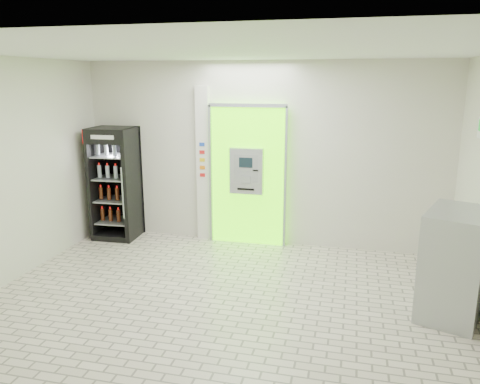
% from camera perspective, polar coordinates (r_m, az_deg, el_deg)
% --- Properties ---
extents(ground, '(6.00, 6.00, 0.00)m').
position_cam_1_polar(ground, '(5.83, -2.50, -14.07)').
color(ground, beige).
rests_on(ground, ground).
extents(room_shell, '(6.00, 6.00, 6.00)m').
position_cam_1_polar(room_shell, '(5.24, -2.71, 4.07)').
color(room_shell, silver).
rests_on(room_shell, ground).
extents(atm_assembly, '(1.30, 0.24, 2.33)m').
position_cam_1_polar(atm_assembly, '(7.71, 0.96, 2.13)').
color(atm_assembly, '#55F600').
rests_on(atm_assembly, ground).
extents(pillar, '(0.22, 0.11, 2.60)m').
position_cam_1_polar(pillar, '(7.92, -4.49, 3.36)').
color(pillar, silver).
rests_on(pillar, ground).
extents(beverage_cooler, '(0.75, 0.70, 1.92)m').
position_cam_1_polar(beverage_cooler, '(8.34, -14.90, 0.79)').
color(beverage_cooler, black).
rests_on(beverage_cooler, ground).
extents(steel_cabinet, '(0.94, 1.11, 1.27)m').
position_cam_1_polar(steel_cabinet, '(5.99, 24.68, -7.97)').
color(steel_cabinet, '#9EA0A5').
rests_on(steel_cabinet, ground).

